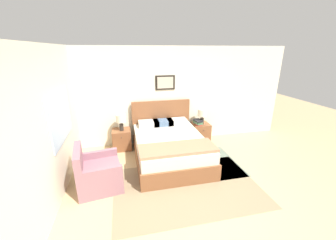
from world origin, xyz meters
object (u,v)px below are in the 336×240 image
nightstand_near_window (122,139)px  table_lamp_by_door (202,114)px  armchair (97,173)px  bed (169,147)px  nightstand_by_door (200,132)px  table_lamp_near_window (121,119)px

nightstand_near_window → table_lamp_by_door: (2.21, -0.03, 0.57)m
armchair → nightstand_near_window: armchair is taller
bed → table_lamp_by_door: (1.11, 0.79, 0.50)m
bed → armchair: bed is taller
bed → table_lamp_by_door: 1.45m
bed → nightstand_near_window: 1.37m
bed → nightstand_by_door: bearing=36.7°
armchair → nightstand_near_window: bearing=154.8°
nightstand_by_door → table_lamp_near_window: (-2.18, -0.03, 0.57)m
nightstand_near_window → table_lamp_near_window: (0.01, -0.03, 0.57)m
bed → nightstand_near_window: bed is taller
table_lamp_by_door → table_lamp_near_window: bearing=180.0°
table_lamp_near_window → table_lamp_by_door: bearing=0.0°
armchair → nightstand_by_door: size_ratio=1.69×
nightstand_by_door → table_lamp_by_door: 0.57m
nightstand_by_door → nightstand_near_window: bearing=180.0°
armchair → nightstand_by_door: bearing=111.8°
armchair → table_lamp_near_window: size_ratio=2.08×
bed → armchair: (-1.56, -0.72, -0.04)m
bed → nightstand_by_door: (1.09, 0.82, -0.07)m
armchair → table_lamp_near_window: (0.48, 1.51, 0.55)m
nightstand_near_window → table_lamp_by_door: 2.28m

